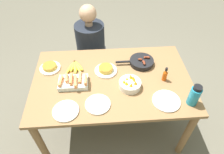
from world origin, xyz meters
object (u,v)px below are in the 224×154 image
Objects in this scene: banana_bunch at (75,67)px; person_figure at (92,54)px; empty_plate_far_left at (166,101)px; empty_plate_far_right at (66,111)px; hot_sauce_bottle at (165,75)px; frittata_plate_side at (106,70)px; frittata_plate_center at (50,67)px; empty_plate_near_front at (98,104)px; skillet at (141,62)px; fruit_bowl_mango at (130,84)px; water_bottle at (194,95)px; melon_tray at (74,82)px.

person_figure is at bearing 76.45° from banana_bunch.
empty_plate_far_right is (-0.88, -0.04, 0.00)m from empty_plate_far_left.
frittata_plate_side is at bearing 163.95° from hot_sauce_bottle.
empty_plate_near_front is (0.48, -0.50, -0.01)m from frittata_plate_center.
frittata_plate_side is 0.60m from empty_plate_far_right.
frittata_plate_center is at bearing -124.28° from person_figure.
frittata_plate_side is 0.67m from empty_plate_far_left.
empty_plate_far_left is at bearing -58.10° from person_figure.
hot_sauce_bottle reaches higher than banana_bunch.
frittata_plate_center is 0.69m from empty_plate_near_front.
empty_plate_near_front and empty_plate_far_left have the same top height.
hot_sauce_bottle is (0.65, 0.26, 0.06)m from empty_plate_near_front.
skillet is at bearing 126.17° from hot_sauce_bottle.
person_figure reaches higher than fruit_bowl_mango.
skillet is 0.87m from person_figure.
frittata_plate_center is at bearing 172.25° from frittata_plate_side.
person_figure reaches higher than water_bottle.
fruit_bowl_mango is at bearing 146.89° from empty_plate_far_left.
empty_plate_far_left is 0.88m from empty_plate_far_right.
empty_plate_far_right is 0.98m from hot_sauce_bottle.
empty_plate_far_left is at bearing 104.99° from skillet.
hot_sauce_bottle is (0.93, 0.31, 0.06)m from empty_plate_far_right.
fruit_bowl_mango is (0.31, 0.19, 0.03)m from empty_plate_near_front.
melon_tray is 1.25× the size of empty_plate_near_front.
melon_tray is at bearing 80.99° from empty_plate_far_right.
frittata_plate_center is 1.01× the size of water_bottle.
frittata_plate_side reaches higher than banana_bunch.
melon_tray is 1.33× the size of water_bottle.
water_bottle is (1.05, -0.29, 0.07)m from melon_tray.
melon_tray is 0.74m from skillet.
frittata_plate_center is at bearing 157.82° from water_bottle.
empty_plate_near_front is at bearing -158.35° from hot_sauce_bottle.
frittata_plate_side is at bearing 140.35° from empty_plate_far_left.
hot_sauce_bottle is (-0.17, 0.29, -0.03)m from water_bottle.
person_figure is (-0.73, 0.83, -0.37)m from hot_sauce_bottle.
empty_plate_far_right is at bearing -95.24° from banana_bunch.
water_bottle is (1.10, 0.02, 0.09)m from empty_plate_far_right.
melon_tray is 1.24× the size of empty_plate_far_right.
frittata_plate_side is 0.77m from person_figure.
empty_plate_far_left is (0.51, -0.43, -0.01)m from frittata_plate_side.
frittata_plate_side is at bearing 27.32° from melon_tray.
empty_plate_near_front is 0.83m from water_bottle.
empty_plate_far_left is 1.33m from person_figure.
frittata_plate_center is (-0.26, 0.24, -0.01)m from melon_tray.
frittata_plate_center is 0.79m from person_figure.
empty_plate_near_front is 0.90× the size of empty_plate_far_left.
empty_plate_near_front is 1.08× the size of fruit_bowl_mango.
skillet is at bearing 104.77° from empty_plate_far_left.
frittata_plate_center is 0.58m from frittata_plate_side.
skillet is 1.92× the size of water_bottle.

